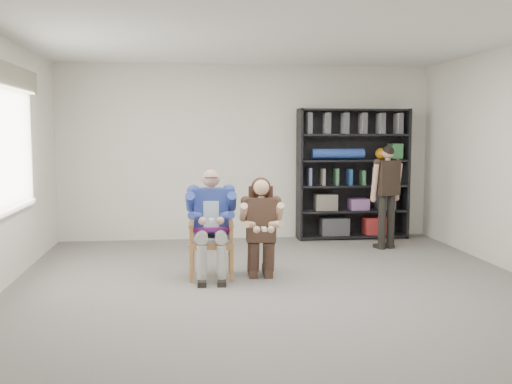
{
  "coord_description": "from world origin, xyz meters",
  "views": [
    {
      "loc": [
        -1.0,
        -6.12,
        1.74
      ],
      "look_at": [
        -0.2,
        0.6,
        1.05
      ],
      "focal_mm": 42.0,
      "sensor_mm": 36.0,
      "label": 1
    }
  ],
  "objects": [
    {
      "name": "floor",
      "position": [
        0.0,
        0.0,
        0.0
      ],
      "size": [
        6.0,
        7.0,
        0.01
      ],
      "primitive_type": "cube",
      "color": "slate",
      "rests_on": "ground"
    },
    {
      "name": "bookshelf",
      "position": [
        1.7,
        3.28,
        1.05
      ],
      "size": [
        1.8,
        0.38,
        2.1
      ],
      "primitive_type": null,
      "color": "black",
      "rests_on": "floor"
    },
    {
      "name": "room_shell",
      "position": [
        0.0,
        0.0,
        1.4
      ],
      "size": [
        6.0,
        7.0,
        2.8
      ],
      "primitive_type": null,
      "color": "silver",
      "rests_on": "ground"
    },
    {
      "name": "standing_man",
      "position": [
        1.96,
        2.35,
        0.77
      ],
      "size": [
        0.54,
        0.4,
        1.54
      ],
      "primitive_type": null,
      "rotation": [
        0.0,
        0.0,
        0.32
      ],
      "color": "black",
      "rests_on": "floor"
    },
    {
      "name": "armchair",
      "position": [
        -0.7,
        0.88,
        0.5
      ],
      "size": [
        0.6,
        0.59,
        1.0
      ],
      "primitive_type": null,
      "rotation": [
        0.0,
        0.0,
        -0.04
      ],
      "color": "#9A5830",
      "rests_on": "floor"
    },
    {
      "name": "window_left",
      "position": [
        -2.95,
        1.0,
        1.63
      ],
      "size": [
        0.16,
        2.0,
        1.75
      ],
      "primitive_type": null,
      "color": "white",
      "rests_on": "room_shell"
    },
    {
      "name": "seated_man",
      "position": [
        -0.7,
        0.88,
        0.65
      ],
      "size": [
        0.59,
        0.81,
        1.31
      ],
      "primitive_type": null,
      "rotation": [
        0.0,
        0.0,
        -0.04
      ],
      "color": "navy",
      "rests_on": "floor"
    },
    {
      "name": "kneeling_woman",
      "position": [
        -0.12,
        0.76,
        0.6
      ],
      "size": [
        0.53,
        0.82,
        1.2
      ],
      "primitive_type": null,
      "rotation": [
        0.0,
        0.0,
        -0.04
      ],
      "color": "#38271E",
      "rests_on": "floor"
    }
  ]
}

